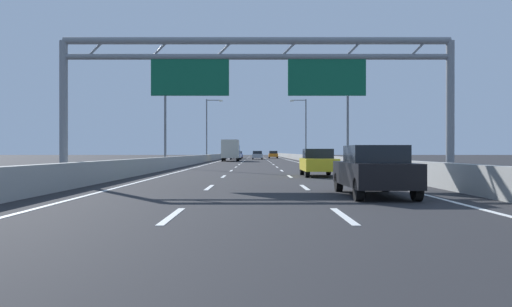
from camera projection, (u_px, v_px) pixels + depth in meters
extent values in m
plane|color=#262628|center=(258.00, 159.00, 98.81)|extent=(260.00, 260.00, 0.00)
cube|color=white|center=(174.00, 216.00, 11.32)|extent=(0.16, 3.00, 0.01)
cube|color=white|center=(211.00, 187.00, 20.32)|extent=(0.16, 3.00, 0.01)
cube|color=white|center=(225.00, 176.00, 29.32)|extent=(0.16, 3.00, 0.01)
cube|color=white|center=(233.00, 171.00, 38.32)|extent=(0.16, 3.00, 0.01)
cube|color=white|center=(237.00, 167.00, 47.32)|extent=(0.16, 3.00, 0.01)
cube|color=white|center=(241.00, 165.00, 56.32)|extent=(0.16, 3.00, 0.01)
cube|color=white|center=(243.00, 163.00, 65.32)|extent=(0.16, 3.00, 0.01)
cube|color=white|center=(245.00, 161.00, 74.32)|extent=(0.16, 3.00, 0.01)
cube|color=white|center=(246.00, 160.00, 83.32)|extent=(0.16, 3.00, 0.01)
cube|color=white|center=(247.00, 160.00, 92.32)|extent=(0.16, 3.00, 0.01)
cube|color=white|center=(248.00, 159.00, 101.32)|extent=(0.16, 3.00, 0.01)
cube|color=white|center=(249.00, 158.00, 110.32)|extent=(0.16, 3.00, 0.01)
cube|color=white|center=(249.00, 158.00, 119.32)|extent=(0.16, 3.00, 0.01)
cube|color=white|center=(250.00, 157.00, 128.32)|extent=(0.16, 3.00, 0.01)
cube|color=white|center=(251.00, 157.00, 137.32)|extent=(0.16, 3.00, 0.01)
cube|color=white|center=(251.00, 157.00, 146.32)|extent=(0.16, 3.00, 0.01)
cube|color=white|center=(251.00, 156.00, 155.32)|extent=(0.16, 3.00, 0.01)
cube|color=white|center=(345.00, 216.00, 11.31)|extent=(0.16, 3.00, 0.01)
cube|color=white|center=(306.00, 187.00, 20.31)|extent=(0.16, 3.00, 0.01)
cube|color=white|center=(291.00, 176.00, 29.31)|extent=(0.16, 3.00, 0.01)
cube|color=white|center=(283.00, 171.00, 38.31)|extent=(0.16, 3.00, 0.01)
cube|color=white|center=(278.00, 167.00, 47.31)|extent=(0.16, 3.00, 0.01)
cube|color=white|center=(275.00, 165.00, 56.31)|extent=(0.16, 3.00, 0.01)
cube|color=white|center=(273.00, 163.00, 65.31)|extent=(0.16, 3.00, 0.01)
cube|color=white|center=(271.00, 161.00, 74.31)|extent=(0.16, 3.00, 0.01)
cube|color=white|center=(269.00, 160.00, 83.31)|extent=(0.16, 3.00, 0.01)
cube|color=white|center=(268.00, 160.00, 92.31)|extent=(0.16, 3.00, 0.01)
cube|color=white|center=(267.00, 159.00, 101.31)|extent=(0.16, 3.00, 0.01)
cube|color=white|center=(266.00, 158.00, 110.31)|extent=(0.16, 3.00, 0.01)
cube|color=white|center=(266.00, 158.00, 119.31)|extent=(0.16, 3.00, 0.01)
cube|color=white|center=(265.00, 157.00, 128.31)|extent=(0.16, 3.00, 0.01)
cube|color=white|center=(265.00, 157.00, 137.31)|extent=(0.16, 3.00, 0.01)
cube|color=white|center=(264.00, 157.00, 146.31)|extent=(0.16, 3.00, 0.01)
cube|color=white|center=(264.00, 156.00, 155.31)|extent=(0.16, 3.00, 0.01)
cube|color=white|center=(225.00, 160.00, 86.83)|extent=(0.16, 176.00, 0.01)
cube|color=white|center=(290.00, 160.00, 86.80)|extent=(0.16, 176.00, 0.01)
cube|color=#9E9E99|center=(223.00, 156.00, 108.83)|extent=(0.45, 220.00, 0.95)
cube|color=#9E9E99|center=(292.00, 156.00, 108.79)|extent=(0.45, 220.00, 0.95)
cylinder|color=gray|center=(65.00, 112.00, 23.55)|extent=(0.36, 0.36, 6.20)
cylinder|color=gray|center=(452.00, 112.00, 23.50)|extent=(0.36, 0.36, 6.20)
cylinder|color=gray|center=(258.00, 41.00, 23.51)|extent=(16.88, 0.32, 0.32)
cylinder|color=gray|center=(258.00, 57.00, 23.52)|extent=(16.88, 0.26, 0.26)
cylinder|color=gray|center=(97.00, 49.00, 23.53)|extent=(0.74, 0.10, 0.74)
cylinder|color=gray|center=(162.00, 49.00, 23.53)|extent=(0.74, 0.10, 0.74)
cylinder|color=gray|center=(226.00, 49.00, 23.52)|extent=(0.74, 0.10, 0.74)
cylinder|color=gray|center=(291.00, 49.00, 23.51)|extent=(0.74, 0.10, 0.74)
cylinder|color=gray|center=(355.00, 49.00, 23.50)|extent=(0.74, 0.10, 0.74)
cylinder|color=gray|center=(420.00, 49.00, 23.50)|extent=(0.74, 0.10, 0.74)
cube|color=#0F5B3D|center=(192.00, 77.00, 23.53)|extent=(3.40, 0.12, 1.60)
cube|color=#0F5B3D|center=(328.00, 77.00, 23.51)|extent=(3.40, 0.12, 1.60)
cylinder|color=slate|center=(167.00, 111.00, 45.48)|extent=(0.20, 0.20, 9.50)
cylinder|color=slate|center=(180.00, 57.00, 45.46)|extent=(2.20, 0.12, 0.12)
cube|color=#F2EAC6|center=(193.00, 58.00, 45.46)|extent=(0.56, 0.28, 0.20)
cylinder|color=slate|center=(349.00, 111.00, 45.44)|extent=(0.20, 0.20, 9.50)
cylinder|color=slate|center=(336.00, 57.00, 45.43)|extent=(2.20, 0.12, 0.12)
cube|color=#F2EAC6|center=(323.00, 58.00, 45.43)|extent=(0.56, 0.28, 0.20)
cylinder|color=slate|center=(208.00, 130.00, 83.60)|extent=(0.20, 0.20, 9.50)
cylinder|color=slate|center=(215.00, 100.00, 83.58)|extent=(2.20, 0.12, 0.12)
cube|color=#F2EAC6|center=(222.00, 101.00, 83.58)|extent=(0.56, 0.28, 0.20)
cylinder|color=slate|center=(307.00, 130.00, 83.56)|extent=(0.20, 0.20, 9.50)
cylinder|color=slate|center=(300.00, 100.00, 83.55)|extent=(2.20, 0.12, 0.12)
cube|color=#F2EAC6|center=(293.00, 101.00, 83.55)|extent=(0.56, 0.28, 0.20)
cube|color=orange|center=(275.00, 155.00, 110.43)|extent=(1.86, 4.59, 0.66)
cube|color=black|center=(275.00, 152.00, 109.92)|extent=(1.64, 2.14, 0.54)
cylinder|color=black|center=(270.00, 157.00, 112.18)|extent=(0.22, 0.64, 0.64)
cylinder|color=black|center=(278.00, 157.00, 112.18)|extent=(0.22, 0.64, 0.64)
cylinder|color=black|center=(271.00, 157.00, 108.69)|extent=(0.22, 0.64, 0.64)
cylinder|color=black|center=(279.00, 157.00, 108.68)|extent=(0.22, 0.64, 0.64)
cube|color=yellow|center=(320.00, 164.00, 29.76)|extent=(1.76, 4.31, 0.66)
cube|color=black|center=(319.00, 154.00, 30.05)|extent=(1.55, 1.83, 0.53)
cylinder|color=black|center=(303.00, 169.00, 31.37)|extent=(0.22, 0.64, 0.64)
cylinder|color=black|center=(330.00, 169.00, 31.37)|extent=(0.22, 0.64, 0.64)
cylinder|color=black|center=(309.00, 172.00, 28.16)|extent=(0.22, 0.64, 0.64)
cylinder|color=black|center=(338.00, 172.00, 28.15)|extent=(0.22, 0.64, 0.64)
cube|color=#A8ADB2|center=(259.00, 156.00, 94.37)|extent=(1.81, 4.63, 0.65)
cube|color=black|center=(259.00, 152.00, 94.08)|extent=(1.59, 2.01, 0.52)
cylinder|color=black|center=(254.00, 158.00, 96.14)|extent=(0.22, 0.64, 0.64)
cylinder|color=black|center=(263.00, 158.00, 96.14)|extent=(0.22, 0.64, 0.64)
cylinder|color=black|center=(254.00, 158.00, 92.61)|extent=(0.22, 0.64, 0.64)
cylinder|color=black|center=(263.00, 158.00, 92.60)|extent=(0.22, 0.64, 0.64)
cube|color=silver|center=(237.00, 156.00, 92.06)|extent=(1.85, 4.67, 0.64)
cube|color=black|center=(237.00, 152.00, 91.74)|extent=(1.63, 2.19, 0.55)
cylinder|color=black|center=(233.00, 158.00, 93.85)|extent=(0.22, 0.64, 0.64)
cylinder|color=black|center=(242.00, 158.00, 93.84)|extent=(0.22, 0.64, 0.64)
cylinder|color=black|center=(232.00, 158.00, 90.28)|extent=(0.22, 0.64, 0.64)
cylinder|color=black|center=(242.00, 158.00, 90.28)|extent=(0.22, 0.64, 0.64)
cube|color=#2347AD|center=(239.00, 155.00, 108.08)|extent=(1.84, 4.69, 0.67)
cube|color=black|center=(239.00, 152.00, 108.14)|extent=(1.62, 2.06, 0.46)
cylinder|color=black|center=(236.00, 157.00, 109.88)|extent=(0.22, 0.64, 0.64)
cylinder|color=black|center=(244.00, 157.00, 109.88)|extent=(0.22, 0.64, 0.64)
cylinder|color=black|center=(235.00, 157.00, 106.29)|extent=(0.22, 0.64, 0.64)
cylinder|color=black|center=(243.00, 157.00, 106.29)|extent=(0.22, 0.64, 0.64)
cube|color=black|center=(375.00, 174.00, 16.51)|extent=(1.81, 4.67, 0.71)
cube|color=black|center=(377.00, 154.00, 16.27)|extent=(1.59, 2.09, 0.51)
cylinder|color=black|center=(340.00, 182.00, 18.30)|extent=(0.22, 0.64, 0.64)
cylinder|color=black|center=(387.00, 182.00, 18.29)|extent=(0.22, 0.64, 0.64)
cylinder|color=black|center=(360.00, 190.00, 14.72)|extent=(0.22, 0.64, 0.64)
cylinder|color=black|center=(418.00, 190.00, 14.72)|extent=(0.22, 0.64, 0.64)
cube|color=#194799|center=(233.00, 152.00, 80.07)|extent=(2.31, 2.17, 1.81)
cube|color=beige|center=(232.00, 149.00, 76.10)|extent=(2.31, 5.37, 2.54)
cylinder|color=black|center=(226.00, 158.00, 80.26)|extent=(0.28, 0.96, 0.96)
cylinder|color=black|center=(240.00, 158.00, 80.25)|extent=(0.28, 0.96, 0.96)
cylinder|color=black|center=(224.00, 158.00, 74.82)|extent=(0.28, 0.96, 0.96)
cylinder|color=black|center=(239.00, 158.00, 74.81)|extent=(0.28, 0.96, 0.96)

